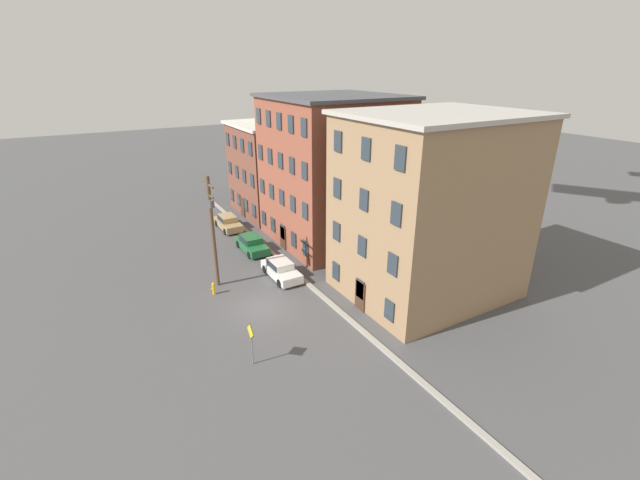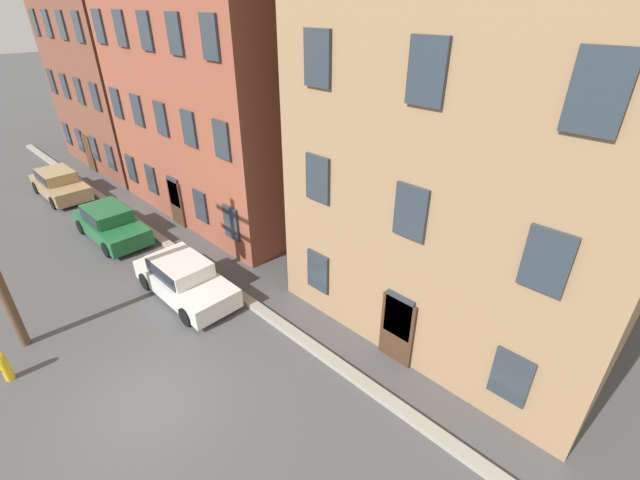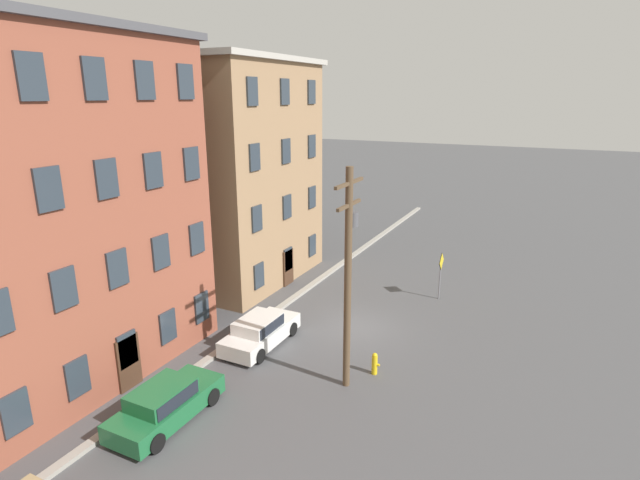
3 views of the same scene
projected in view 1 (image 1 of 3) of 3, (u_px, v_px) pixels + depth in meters
The scene contains 11 objects.
ground_plane at pixel (262, 308), 30.75m from camera, with size 200.00×200.00×0.00m, color #4C4C4F.
kerb_strip at pixel (317, 291), 32.80m from camera, with size 56.00×0.36×0.16m, color #9E998E.
apartment_corner at pixel (289, 166), 50.00m from camera, with size 9.82×12.38×10.24m.
apartment_midblock at pixel (332, 171), 40.50m from camera, with size 11.74×11.11×13.73m.
apartment_far at pixel (431, 207), 30.77m from camera, with size 10.18×12.35×13.33m.
car_tan at pixel (228, 222), 45.25m from camera, with size 4.40×1.92×1.43m.
car_green at pixel (252, 243), 39.88m from camera, with size 4.40×1.92×1.43m.
car_white at pixel (281, 269), 34.90m from camera, with size 4.40×1.92×1.43m.
caution_sign at pixel (251, 337), 24.27m from camera, with size 1.04×0.08×2.78m.
utility_pole at pixel (213, 227), 32.02m from camera, with size 2.40×0.44×8.80m.
fire_hydrant at pixel (214, 288), 32.39m from camera, with size 0.24×0.34×0.96m.
Camera 1 is at (25.09, -9.70, 16.22)m, focal length 24.00 mm.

